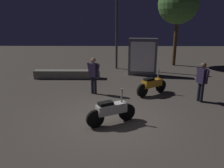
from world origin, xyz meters
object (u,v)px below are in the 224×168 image
object	(u,v)px
motorcycle_white_foreground	(111,111)
person_rider_beside	(202,79)
person_bystander_far	(94,73)
streetlamp_near	(117,12)
motorcycle_orange_parked_left	(152,85)
kiosk_billboard	(143,57)

from	to	relation	value
motorcycle_white_foreground	person_rider_beside	bearing A→B (deg)	2.35
person_bystander_far	streetlamp_near	world-z (taller)	streetlamp_near
person_rider_beside	person_bystander_far	world-z (taller)	person_bystander_far
motorcycle_orange_parked_left	person_bystander_far	bearing A→B (deg)	143.05
person_bystander_far	kiosk_billboard	world-z (taller)	kiosk_billboard
motorcycle_orange_parked_left	person_rider_beside	size ratio (longest dim) A/B	0.90
motorcycle_orange_parked_left	person_bystander_far	size ratio (longest dim) A/B	0.89
motorcycle_white_foreground	motorcycle_orange_parked_left	xyz separation A→B (m)	(1.70, 2.82, 0.00)
motorcycle_orange_parked_left	streetlamp_near	size ratio (longest dim) A/B	0.25
person_rider_beside	streetlamp_near	world-z (taller)	streetlamp_near
person_rider_beside	person_bystander_far	distance (m)	4.37
motorcycle_orange_parked_left	person_rider_beside	distance (m)	2.02
motorcycle_white_foreground	motorcycle_orange_parked_left	distance (m)	3.29
person_bystander_far	person_rider_beside	bearing A→B (deg)	110.26
motorcycle_white_foreground	kiosk_billboard	world-z (taller)	kiosk_billboard
motorcycle_white_foreground	person_rider_beside	distance (m)	4.02
kiosk_billboard	streetlamp_near	bearing A→B (deg)	-41.00
person_rider_beside	motorcycle_white_foreground	bearing A→B (deg)	-172.00
motorcycle_orange_parked_left	person_bystander_far	xyz separation A→B (m)	(-2.51, 0.06, 0.50)
person_rider_beside	streetlamp_near	bearing A→B (deg)	96.74
motorcycle_white_foreground	person_bystander_far	world-z (taller)	person_bystander_far
motorcycle_white_foreground	streetlamp_near	xyz separation A→B (m)	(0.21, 7.99, 3.07)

